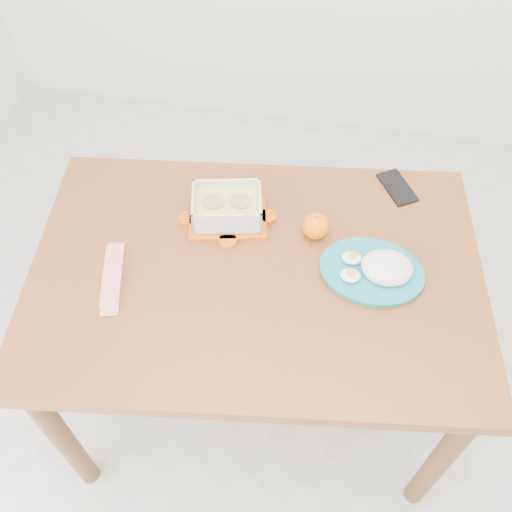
% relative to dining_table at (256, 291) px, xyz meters
% --- Properties ---
extents(ground, '(3.50, 3.50, 0.00)m').
position_rel_dining_table_xyz_m(ground, '(0.18, -0.21, -0.65)').
color(ground, '#B7B7B2').
rests_on(ground, ground).
extents(dining_table, '(1.28, 0.94, 0.75)m').
position_rel_dining_table_xyz_m(dining_table, '(0.00, 0.00, 0.00)').
color(dining_table, brown).
rests_on(dining_table, ground).
extents(food_container, '(0.24, 0.20, 0.09)m').
position_rel_dining_table_xyz_m(food_container, '(-0.11, 0.16, 0.14)').
color(food_container, '#E15406').
rests_on(food_container, dining_table).
extents(orange_fruit, '(0.07, 0.07, 0.07)m').
position_rel_dining_table_xyz_m(orange_fruit, '(0.14, 0.15, 0.14)').
color(orange_fruit, '#FF6305').
rests_on(orange_fruit, dining_table).
extents(rice_plate, '(0.29, 0.29, 0.07)m').
position_rel_dining_table_xyz_m(rice_plate, '(0.31, 0.04, 0.12)').
color(rice_plate, '#187884').
rests_on(rice_plate, dining_table).
extents(candy_bar, '(0.09, 0.20, 0.02)m').
position_rel_dining_table_xyz_m(candy_bar, '(-0.36, -0.10, 0.11)').
color(candy_bar, red).
rests_on(candy_bar, dining_table).
extents(smartphone, '(0.13, 0.15, 0.01)m').
position_rel_dining_table_xyz_m(smartphone, '(0.35, 0.37, 0.10)').
color(smartphone, black).
rests_on(smartphone, dining_table).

